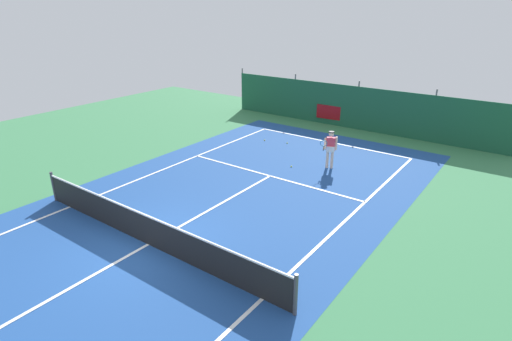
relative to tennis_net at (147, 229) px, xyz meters
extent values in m
plane|color=#387A4C|center=(0.00, 0.00, -0.51)|extent=(36.00, 36.00, 0.00)
cube|color=#1E478C|center=(0.00, 0.00, -0.51)|extent=(11.02, 26.60, 0.01)
cube|color=white|center=(0.00, 11.90, -0.50)|extent=(8.22, 0.10, 0.01)
cube|color=white|center=(-4.11, 0.00, -0.50)|extent=(0.10, 23.80, 0.01)
cube|color=white|center=(4.11, 0.00, -0.50)|extent=(0.10, 23.80, 0.01)
cube|color=white|center=(0.00, 6.40, -0.50)|extent=(8.22, 0.10, 0.01)
cube|color=white|center=(0.00, 0.00, -0.50)|extent=(0.10, 12.80, 0.01)
cube|color=white|center=(0.00, 11.75, -0.50)|extent=(0.10, 0.30, 0.01)
cube|color=black|center=(0.00, 0.00, -0.04)|extent=(9.92, 0.03, 0.95)
cube|color=white|center=(0.00, 0.00, 0.46)|extent=(9.92, 0.04, 0.05)
cylinder|color=#47474C|center=(-5.01, 0.00, 0.04)|extent=(0.10, 0.10, 1.10)
cylinder|color=#47474C|center=(5.01, 0.00, 0.04)|extent=(0.10, 0.10, 1.10)
cube|color=#195138|center=(0.00, 15.00, 0.69)|extent=(16.22, 0.06, 2.40)
cylinder|color=#595B60|center=(-8.11, 15.06, 0.84)|extent=(0.08, 0.08, 2.70)
cylinder|color=#595B60|center=(-4.05, 15.06, 0.84)|extent=(0.08, 0.08, 2.70)
cylinder|color=#595B60|center=(0.00, 15.06, 0.84)|extent=(0.08, 0.08, 2.70)
cylinder|color=#595B60|center=(4.05, 15.06, 0.84)|extent=(0.08, 0.08, 2.70)
cube|color=#234C1E|center=(0.00, 15.60, 0.04)|extent=(14.60, 0.70, 1.10)
cylinder|color=beige|center=(1.64, 8.70, -0.10)|extent=(0.12, 0.12, 0.82)
cylinder|color=beige|center=(1.46, 8.62, -0.10)|extent=(0.12, 0.12, 0.82)
cylinder|color=white|center=(1.55, 8.66, 0.39)|extent=(0.40, 0.40, 0.22)
cube|color=#D1384C|center=(1.55, 8.66, 0.59)|extent=(0.41, 0.33, 0.56)
sphere|color=beige|center=(1.55, 8.66, 1.02)|extent=(0.22, 0.22, 0.22)
cylinder|color=black|center=(1.55, 8.66, 1.11)|extent=(0.23, 0.23, 0.04)
cylinder|color=beige|center=(1.76, 8.76, 0.62)|extent=(0.09, 0.09, 0.58)
cylinder|color=beige|center=(1.39, 8.46, 0.62)|extent=(0.30, 0.52, 0.41)
cylinder|color=black|center=(1.47, 8.16, 0.51)|extent=(0.14, 0.26, 0.13)
torus|color=teal|center=(1.47, 8.16, 0.73)|extent=(0.33, 0.24, 0.29)
sphere|color=#CCDB33|center=(0.18, 7.78, -0.48)|extent=(0.07, 0.07, 0.07)
sphere|color=#CCDB33|center=(-1.69, 10.44, -0.48)|extent=(0.07, 0.07, 0.07)
sphere|color=#CCDB33|center=(-2.89, 10.15, -0.48)|extent=(0.07, 0.07, 0.07)
cube|color=maroon|center=(-1.64, 17.03, 0.21)|extent=(2.07, 4.31, 0.80)
cube|color=#2D333D|center=(-1.64, 17.03, 0.89)|extent=(1.65, 1.98, 0.56)
cylinder|color=black|center=(-2.62, 18.27, -0.19)|extent=(0.26, 0.65, 0.64)
cylinder|color=black|center=(-0.83, 18.39, -0.19)|extent=(0.26, 0.65, 0.64)
cylinder|color=black|center=(-2.46, 15.67, -0.19)|extent=(0.26, 0.65, 0.64)
cylinder|color=black|center=(-0.66, 15.79, -0.19)|extent=(0.26, 0.65, 0.64)
camera|label=1|loc=(8.64, -6.52, 6.05)|focal=28.68mm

